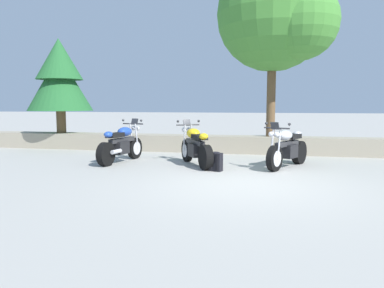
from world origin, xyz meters
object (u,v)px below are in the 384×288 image
(motorcycle_blue_near_left, at_px, (122,145))
(motorcycle_silver_far_right, at_px, (287,148))
(rider_backpack, at_px, (216,161))
(motorcycle_yellow_centre, at_px, (195,147))
(pine_tree_far_left, at_px, (60,76))
(leafy_tree_mid_left, at_px, (279,16))

(motorcycle_blue_near_left, bearing_deg, motorcycle_silver_far_right, 0.40)
(rider_backpack, bearing_deg, motorcycle_blue_near_left, 162.96)
(motorcycle_yellow_centre, bearing_deg, pine_tree_far_left, 153.34)
(motorcycle_blue_near_left, distance_m, motorcycle_silver_far_right, 4.44)
(motorcycle_blue_near_left, height_order, motorcycle_silver_far_right, same)
(motorcycle_blue_near_left, height_order, motorcycle_yellow_centre, same)
(motorcycle_silver_far_right, height_order, rider_backpack, motorcycle_silver_far_right)
(motorcycle_yellow_centre, bearing_deg, leafy_tree_mid_left, 53.05)
(motorcycle_blue_near_left, bearing_deg, leafy_tree_mid_left, 32.28)
(motorcycle_blue_near_left, relative_size, leafy_tree_mid_left, 0.37)
(motorcycle_yellow_centre, bearing_deg, motorcycle_blue_near_left, 176.76)
(motorcycle_yellow_centre, xyz_separation_m, motorcycle_silver_far_right, (2.33, 0.15, 0.00))
(motorcycle_blue_near_left, bearing_deg, motorcycle_yellow_centre, -3.24)
(leafy_tree_mid_left, bearing_deg, rider_backpack, -112.31)
(motorcycle_yellow_centre, bearing_deg, rider_backpack, -48.24)
(motorcycle_blue_near_left, height_order, rider_backpack, motorcycle_blue_near_left)
(motorcycle_silver_far_right, xyz_separation_m, rider_backpack, (-1.69, -0.87, -0.24))
(motorcycle_silver_far_right, relative_size, leafy_tree_mid_left, 0.34)
(motorcycle_yellow_centre, height_order, leafy_tree_mid_left, leafy_tree_mid_left)
(pine_tree_far_left, bearing_deg, motorcycle_yellow_centre, -26.66)
(rider_backpack, distance_m, leafy_tree_mid_left, 5.54)
(motorcycle_silver_far_right, bearing_deg, leafy_tree_mid_left, 95.63)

